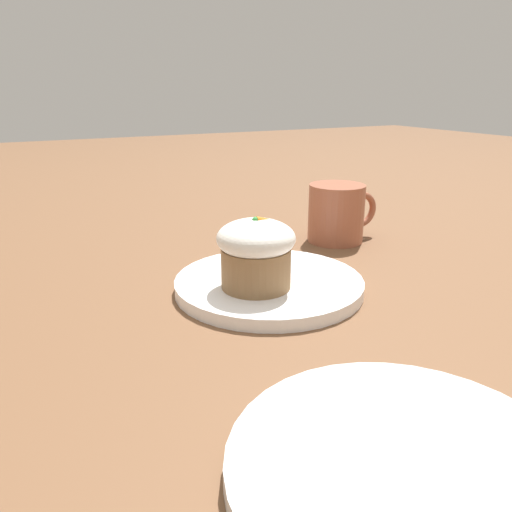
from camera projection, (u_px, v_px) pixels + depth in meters
name	position (u px, v px, depth m)	size (l,w,h in m)	color
ground_plane	(269.00, 290.00, 0.61)	(4.00, 4.00, 0.00)	brown
dessert_plate	(269.00, 284.00, 0.61)	(0.23, 0.23, 0.02)	white
carrot_cake	(256.00, 252.00, 0.57)	(0.09, 0.09, 0.08)	olive
spoon	(272.00, 275.00, 0.61)	(0.09, 0.12, 0.01)	#B7B7BC
coffee_cup	(337.00, 213.00, 0.79)	(0.12, 0.09, 0.09)	#9E563D
side_plate	(407.00, 471.00, 0.31)	(0.23, 0.23, 0.02)	silver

